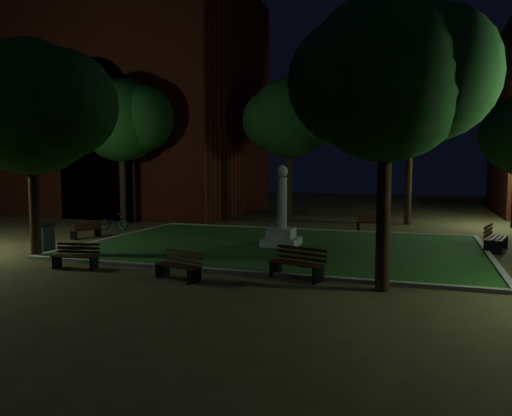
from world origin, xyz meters
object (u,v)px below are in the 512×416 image
Objects in this scene: bench_right_side at (494,239)px; bench_far_side at (372,224)px; trash_bin at (44,238)px; bicycle at (114,221)px; bench_near_right at (298,264)px; monument at (281,224)px; bench_west_near at (76,257)px; bench_left_side at (86,230)px; bench_near_left at (179,266)px.

bench_right_side reaches higher than bench_far_side.
bicycle is at bearing 101.08° from trash_bin.
trash_bin is at bearing 23.93° from bench_far_side.
bench_near_right is 1.67× the size of trash_bin.
monument is 2.13× the size of bench_west_near.
bicycle is (-9.51, 2.62, -0.54)m from monument.
monument reaches higher than bench_near_right.
bicycle is (-0.57, 2.96, 0.06)m from bench_left_side.
bench_left_side is at bearing 160.96° from bench_near_left.
trash_bin is at bearing -169.31° from bench_near_right.
bench_near_right is at bearing -7.77° from trash_bin.
trash_bin reaches higher than bicycle.
trash_bin is at bearing -169.57° from bicycle.
bench_near_left is at bearing 146.22° from bench_right_side.
bench_near_left is 1.07× the size of bench_left_side.
bench_right_side is 1.20× the size of bench_far_side.
trash_bin reaches higher than bench_west_near.
bench_right_side is at bearing 12.47° from monument.
bench_right_side is (16.89, 2.10, 0.11)m from bench_left_side.
bench_near_left is 12.11m from bicycle.
monument reaches higher than bench_west_near.
bench_far_side is 1.52× the size of trash_bin.
trash_bin reaches higher than bench_far_side.
bench_right_side is at bearing 67.33° from bench_near_right.
bench_far_side is (1.05, 11.15, -0.04)m from bench_near_right.
bench_far_side reaches higher than bench_west_near.
bench_west_near is at bearing -153.43° from bicycle.
bench_west_near is 15.15m from bench_right_side.
bench_far_side is 0.99× the size of bicycle.
monument is at bearing 117.67° from bench_right_side.
trash_bin is (-3.15, 2.17, 0.16)m from bench_west_near.
bench_far_side is at bearing 41.00° from trash_bin.
bench_far_side is (8.08, 11.94, 0.02)m from bench_west_near.
bench_near_left reaches higher than bench_left_side.
bicycle is at bearing 107.34° from bench_west_near.
bench_near_right is 11.87m from bench_left_side.
bench_near_left reaches higher than bench_west_near.
bench_left_side is 0.92× the size of bench_far_side.
bench_near_left is 7.41m from trash_bin.
monument reaches higher than bench_near_left.
monument is 2.02× the size of bench_far_side.
bench_right_side is (7.94, 1.76, -0.49)m from monument.
bicycle reaches higher than bench_left_side.
bench_west_near is (-3.82, 0.35, -0.01)m from bench_near_left.
monument is 5.51m from bench_near_right.
monument is at bearing 46.65° from bench_far_side.
bench_near_left is at bearing 53.79° from bench_far_side.
bench_far_side is (4.27, 12.29, 0.01)m from bench_near_left.
bench_near_right is at bearing 154.07° from bench_right_side.
bicycle is at bearing 151.47° from bench_near_left.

